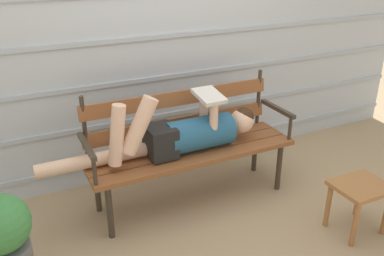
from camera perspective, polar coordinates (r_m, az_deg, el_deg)
name	(u,v)px	position (r m, az deg, el deg)	size (l,w,h in m)	color
ground_plane	(196,203)	(3.31, 0.49, -10.36)	(12.00, 12.00, 0.00)	tan
house_siding	(158,36)	(3.43, -4.70, 12.61)	(5.38, 0.08, 2.39)	#B2BCC6
park_bench	(188,140)	(3.16, -0.54, -1.67)	(1.61, 0.46, 0.92)	brown
reclining_person	(183,133)	(3.04, -1.28, -0.74)	(1.67, 0.26, 0.52)	#23567A
footstool	(360,194)	(3.10, 22.25, -8.49)	(0.37, 0.31, 0.37)	#9E6638
potted_plant	(3,238)	(2.69, -24.77, -13.66)	(0.35, 0.35, 0.59)	slate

